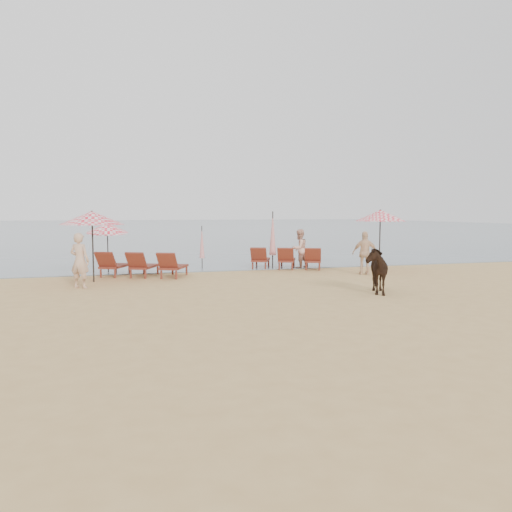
% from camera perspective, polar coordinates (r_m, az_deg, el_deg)
% --- Properties ---
extents(ground, '(120.00, 120.00, 0.00)m').
position_cam_1_polar(ground, '(12.37, 6.48, -7.06)').
color(ground, tan).
rests_on(ground, ground).
extents(sea, '(160.00, 140.00, 0.06)m').
position_cam_1_polar(sea, '(91.32, -13.17, 3.31)').
color(sea, '#51606B').
rests_on(sea, ground).
extents(lounger_cluster_left, '(3.72, 3.06, 0.71)m').
position_cam_1_polar(lounger_cluster_left, '(20.33, -12.89, -0.99)').
color(lounger_cluster_left, maroon).
rests_on(lounger_cluster_left, ground).
extents(lounger_cluster_right, '(3.59, 2.93, 0.69)m').
position_cam_1_polar(lounger_cluster_right, '(22.70, 3.50, -0.29)').
color(lounger_cluster_right, maroon).
rests_on(lounger_cluster_right, ground).
extents(umbrella_open_left_a, '(2.32, 2.32, 2.64)m').
position_cam_1_polar(umbrella_open_left_a, '(19.29, -18.24, 4.15)').
color(umbrella_open_left_a, black).
rests_on(umbrella_open_left_a, ground).
extents(umbrella_open_left_b, '(1.73, 1.76, 2.21)m').
position_cam_1_polar(umbrella_open_left_b, '(22.20, -16.64, 3.10)').
color(umbrella_open_left_b, black).
rests_on(umbrella_open_left_b, ground).
extents(umbrella_open_right, '(2.21, 2.21, 2.70)m').
position_cam_1_polar(umbrella_open_right, '(22.74, 14.02, 4.50)').
color(umbrella_open_right, black).
rests_on(umbrella_open_right, ground).
extents(umbrella_closed_left, '(0.24, 0.24, 1.96)m').
position_cam_1_polar(umbrella_closed_left, '(22.96, -6.20, 1.57)').
color(umbrella_closed_left, black).
rests_on(umbrella_closed_left, ground).
extents(umbrella_closed_right, '(0.32, 0.32, 2.61)m').
position_cam_1_polar(umbrella_closed_right, '(22.60, 1.92, 2.57)').
color(umbrella_closed_right, black).
rests_on(umbrella_closed_right, ground).
extents(cow, '(1.38, 1.96, 1.51)m').
position_cam_1_polar(cow, '(16.39, 13.37, -1.51)').
color(cow, black).
rests_on(cow, ground).
extents(beachgoer_left, '(0.82, 0.74, 1.89)m').
position_cam_1_polar(beachgoer_left, '(17.91, -19.51, -0.50)').
color(beachgoer_left, tan).
rests_on(beachgoer_left, ground).
extents(beachgoer_right_a, '(1.08, 1.00, 1.79)m').
position_cam_1_polar(beachgoer_right_a, '(23.06, 4.99, 0.83)').
color(beachgoer_right_a, '#DDA48A').
rests_on(beachgoer_right_a, ground).
extents(beachgoer_right_b, '(1.13, 0.72, 1.79)m').
position_cam_1_polar(beachgoer_right_b, '(21.11, 12.36, 0.34)').
color(beachgoer_right_b, '#DAAF88').
rests_on(beachgoer_right_b, ground).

